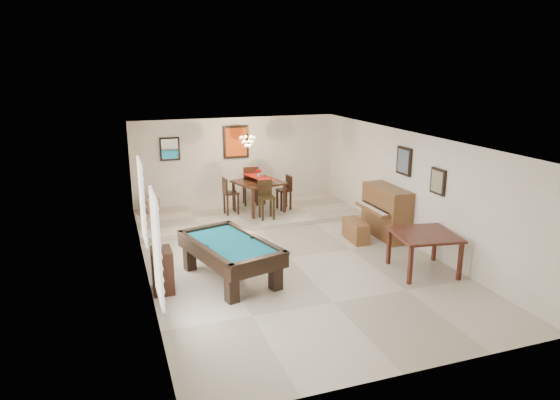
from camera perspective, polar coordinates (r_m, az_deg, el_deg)
ground_plane at (r=10.96m, az=1.04°, el=-6.64°), size 6.00×9.00×0.02m
wall_back at (r=14.73m, az=-5.04°, el=4.34°), size 6.00×0.04×2.60m
wall_front at (r=6.76m, az=14.68°, el=-9.58°), size 6.00×0.04×2.60m
wall_left at (r=9.94m, az=-15.36°, el=-1.54°), size 0.04×9.00×2.60m
wall_right at (r=11.89m, az=14.76°, el=1.24°), size 0.04×9.00×2.60m
ceiling at (r=10.28m, az=1.12°, el=6.98°), size 6.00×9.00×0.04m
dining_step at (r=13.86m, az=-3.63°, el=-1.62°), size 6.00×2.50×0.12m
window_left_front at (r=7.82m, az=-13.93°, el=-5.24°), size 0.06×1.00×1.70m
window_left_rear at (r=10.49m, az=-15.49°, el=-0.10°), size 0.06×1.00×1.70m
pool_table at (r=9.84m, az=-5.68°, el=-6.94°), size 1.75×2.48×0.75m
square_table at (r=10.51m, az=16.05°, el=-5.79°), size 1.35×1.35×0.82m
upright_piano at (r=12.28m, az=11.46°, el=-1.42°), size 0.83×1.49×1.24m
piano_bench at (r=12.05m, az=8.64°, el=-3.48°), size 0.40×0.90×0.49m
apothecary_chest at (r=9.52m, az=-13.28°, el=-7.85°), size 0.36×0.55×0.82m
dining_table at (r=13.79m, az=-2.44°, el=0.66°), size 1.45×1.45×0.97m
flower_vase at (r=13.65m, az=-2.47°, el=3.10°), size 0.17×0.17×0.23m
dining_chair_south at (r=13.10m, az=-1.53°, el=-0.01°), size 0.39×0.39×1.02m
dining_chair_north at (r=14.45m, az=-3.44°, el=1.70°), size 0.48×0.48×1.15m
dining_chair_west at (r=13.61m, az=-5.62°, el=0.48°), size 0.40×0.40×1.01m
dining_chair_east at (r=13.97m, az=0.44°, el=0.84°), size 0.38×0.38×0.96m
corner_bench at (r=14.25m, az=-14.61°, el=-0.51°), size 0.48×0.54×0.41m
chandelier at (r=13.35m, az=-3.72°, el=7.14°), size 0.44×0.44×0.60m
back_painting at (r=14.60m, az=-5.05°, el=6.63°), size 0.75×0.06×0.95m
back_mirror at (r=14.27m, az=-12.49°, el=5.72°), size 0.55×0.06×0.65m
right_picture_upper at (r=11.99m, az=14.00°, el=4.34°), size 0.06×0.55×0.65m
right_picture_lower at (r=10.99m, az=17.61°, el=2.04°), size 0.06×0.45×0.55m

